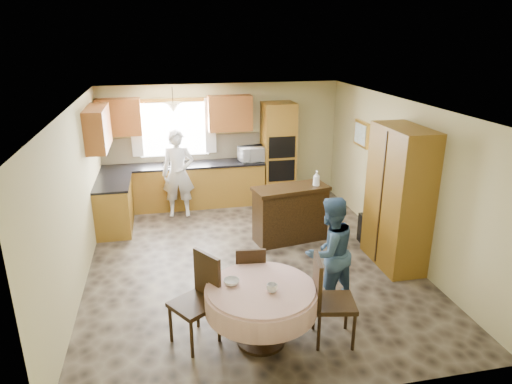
{
  "coord_description": "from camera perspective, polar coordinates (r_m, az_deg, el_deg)",
  "views": [
    {
      "loc": [
        -1.26,
        -6.44,
        3.49
      ],
      "look_at": [
        0.16,
        0.3,
        1.06
      ],
      "focal_mm": 32.0,
      "sensor_mm": 36.0,
      "label": 1
    }
  ],
  "objects": [
    {
      "name": "person_dining",
      "position": [
        6.11,
        9.17,
        -7.4
      ],
      "size": [
        0.89,
        0.79,
        1.52
      ],
      "primitive_type": "imported",
      "rotation": [
        0.0,
        0.0,
        3.48
      ],
      "color": "#365577",
      "rests_on": "floor"
    },
    {
      "name": "base_cab_back",
      "position": [
        9.64,
        -8.87,
        0.72
      ],
      "size": [
        3.3,
        0.6,
        0.88
      ],
      "primitive_type": "cube",
      "color": "#AF7E2E",
      "rests_on": "floor"
    },
    {
      "name": "floor",
      "position": [
        7.43,
        -0.77,
        -8.62
      ],
      "size": [
        5.0,
        6.0,
        0.01
      ],
      "primitive_type": "cube",
      "color": "brown",
      "rests_on": "ground"
    },
    {
      "name": "dining_table",
      "position": [
        5.4,
        0.64,
        -13.3
      ],
      "size": [
        1.3,
        1.3,
        0.74
      ],
      "color": "#32200D",
      "rests_on": "floor"
    },
    {
      "name": "wall_right",
      "position": [
        7.78,
        17.56,
        1.74
      ],
      "size": [
        0.02,
        6.0,
        2.5
      ],
      "primitive_type": "cube",
      "color": "tan",
      "rests_on": "floor"
    },
    {
      "name": "oven_lower",
      "position": [
        9.54,
        3.23,
        2.67
      ],
      "size": [
        0.56,
        0.01,
        0.45
      ],
      "primitive_type": "cube",
      "color": "black",
      "rests_on": "oven_tower"
    },
    {
      "name": "cupboard",
      "position": [
        7.28,
        17.4,
        -0.72
      ],
      "size": [
        0.57,
        1.15,
        2.19
      ],
      "primitive_type": "cube",
      "color": "#AF7E2E",
      "rests_on": "floor"
    },
    {
      "name": "curtain_right",
      "position": [
        9.6,
        -5.73,
        8.25
      ],
      "size": [
        0.22,
        0.02,
        1.15
      ],
      "primitive_type": "cube",
      "color": "white",
      "rests_on": "wall_back"
    },
    {
      "name": "window",
      "position": [
        9.61,
        -10.24,
        7.75
      ],
      "size": [
        1.4,
        0.03,
        1.1
      ],
      "primitive_type": "cube",
      "color": "white",
      "rests_on": "wall_back"
    },
    {
      "name": "wall_front",
      "position": [
        4.29,
        7.11,
        -12.21
      ],
      "size": [
        5.0,
        0.02,
        2.5
      ],
      "primitive_type": "cube",
      "color": "tan",
      "rests_on": "floor"
    },
    {
      "name": "ceiling",
      "position": [
        6.64,
        -0.87,
        10.81
      ],
      "size": [
        5.0,
        6.0,
        0.01
      ],
      "primitive_type": "cube",
      "color": "white",
      "rests_on": "wall_back"
    },
    {
      "name": "chair_left",
      "position": [
        5.48,
        -7.07,
        -12.6
      ],
      "size": [
        0.65,
        0.65,
        1.09
      ],
      "rotation": [
        0.0,
        0.0,
        -0.99
      ],
      "color": "#32200D",
      "rests_on": "floor"
    },
    {
      "name": "oven_tower",
      "position": [
        9.75,
        2.78,
        4.94
      ],
      "size": [
        0.66,
        0.62,
        2.12
      ],
      "primitive_type": "cube",
      "color": "#AF7E2E",
      "rests_on": "floor"
    },
    {
      "name": "bowl_table",
      "position": [
        5.36,
        -3.1,
        -11.16
      ],
      "size": [
        0.23,
        0.23,
        0.06
      ],
      "primitive_type": "imported",
      "rotation": [
        0.0,
        0.0,
        0.27
      ],
      "color": "#B2B2B2",
      "rests_on": "dining_table"
    },
    {
      "name": "wall_cab_left",
      "position": [
        9.44,
        -16.76,
        8.95
      ],
      "size": [
        0.85,
        0.33,
        0.72
      ],
      "primitive_type": "cube",
      "color": "#A65929",
      "rests_on": "wall_back"
    },
    {
      "name": "chair_back",
      "position": [
        6.02,
        -0.73,
        -10.3
      ],
      "size": [
        0.44,
        0.44,
        0.92
      ],
      "rotation": [
        0.0,
        0.0,
        3.02
      ],
      "color": "#32200D",
      "rests_on": "floor"
    },
    {
      "name": "counter_left",
      "position": [
        8.69,
        -17.57,
        1.12
      ],
      "size": [
        0.64,
        1.2,
        0.04
      ],
      "primitive_type": "cube",
      "color": "black",
      "rests_on": "base_cab_left"
    },
    {
      "name": "curtain_left",
      "position": [
        9.56,
        -14.77,
        7.66
      ],
      "size": [
        0.22,
        0.02,
        1.15
      ],
      "primitive_type": "cube",
      "color": "white",
      "rests_on": "wall_back"
    },
    {
      "name": "microwave",
      "position": [
        9.59,
        -0.42,
        4.79
      ],
      "size": [
        0.61,
        0.47,
        0.31
      ],
      "primitive_type": "imported",
      "rotation": [
        0.0,
        0.0,
        0.17
      ],
      "color": "silver",
      "rests_on": "counter_back"
    },
    {
      "name": "wall_cab_side",
      "position": [
        8.46,
        -19.18,
        7.56
      ],
      "size": [
        0.33,
        1.2,
        0.72
      ],
      "primitive_type": "cube",
      "color": "#A65929",
      "rests_on": "wall_left"
    },
    {
      "name": "chair_right",
      "position": [
        5.48,
        8.89,
        -12.7
      ],
      "size": [
        0.55,
        0.55,
        1.08
      ],
      "rotation": [
        0.0,
        0.0,
        1.38
      ],
      "color": "#32200D",
      "rests_on": "floor"
    },
    {
      "name": "pendant",
      "position": [
        9.05,
        -10.31,
        10.38
      ],
      "size": [
        0.36,
        0.36,
        0.18
      ],
      "primitive_type": "cone",
      "rotation": [
        3.14,
        0.0,
        0.0
      ],
      "color": "beige",
      "rests_on": "ceiling"
    },
    {
      "name": "wall_cab_right",
      "position": [
        9.51,
        -3.28,
        9.8
      ],
      "size": [
        0.9,
        0.33,
        0.72
      ],
      "primitive_type": "cube",
      "color": "#A65929",
      "rests_on": "wall_back"
    },
    {
      "name": "backsplash",
      "position": [
        9.72,
        -9.2,
        5.39
      ],
      "size": [
        3.3,
        0.02,
        0.55
      ],
      "primitive_type": "cube",
      "color": "beige",
      "rests_on": "wall_back"
    },
    {
      "name": "cup_table",
      "position": [
        5.2,
        2.02,
        -11.92
      ],
      "size": [
        0.14,
        0.14,
        0.1
      ],
      "primitive_type": "imported",
      "rotation": [
        0.0,
        0.0,
        -0.14
      ],
      "color": "#B2B2B2",
      "rests_on": "dining_table"
    },
    {
      "name": "bowl_sideboard",
      "position": [
        7.76,
        3.01,
        0.3
      ],
      "size": [
        0.3,
        0.3,
        0.06
      ],
      "primitive_type": "imported",
      "rotation": [
        0.0,
        0.0,
        0.43
      ],
      "color": "#B2B2B2",
      "rests_on": "sideboard"
    },
    {
      "name": "wall_left",
      "position": [
        6.93,
        -21.55,
        -0.87
      ],
      "size": [
        0.02,
        6.0,
        2.5
      ],
      "primitive_type": "cube",
      "color": "tan",
      "rests_on": "floor"
    },
    {
      "name": "wall_back",
      "position": [
        9.78,
        -4.23,
        6.1
      ],
      "size": [
        5.0,
        0.02,
        2.5
      ],
      "primitive_type": "cube",
      "color": "tan",
      "rests_on": "floor"
    },
    {
      "name": "base_cab_left",
      "position": [
        8.84,
        -17.28,
        -1.71
      ],
      "size": [
        0.6,
        1.2,
        0.88
      ],
      "primitive_type": "cube",
      "color": "#AF7E2E",
      "rests_on": "floor"
    },
    {
      "name": "framed_picture",
      "position": [
        8.96,
        13.04,
        7.08
      ],
      "size": [
        0.06,
        0.58,
        0.48
      ],
      "color": "gold",
      "rests_on": "wall_right"
    },
    {
      "name": "bottle_sideboard",
      "position": [
        7.9,
        7.56,
        1.53
      ],
      "size": [
        0.13,
        0.13,
        0.32
      ],
      "primitive_type": "imported",
      "rotation": [
        0.0,
        0.0,
        -0.02
      ],
      "color": "silver",
      "rests_on": "sideboard"
    },
    {
      "name": "oven_upper",
      "position": [
        9.41,
        3.28,
        5.59
      ],
      "size": [
        0.56,
        0.01,
        0.45
      ],
      "primitive_type": "cube",
      "color": "black",
      "rests_on": "oven_tower"
    },
    {
      "name": "sideboard",
      "position": [
        7.99,
        4.29,
        -2.94
      ],
      "size": [
        1.37,
        0.75,
        0.93
      ],
      "primitive_type": "cube",
      "rotation": [
        0.0,
        0.0,
        0.17
      ],
      "color": "#32200D",
      "rests_on": "floor"
    },
    {
      "name": "space_heater",
      "position": [
        8.22,
        14.08,
        -4.41
      ],
      "size": [
        0.38,
        0.28,
        0.51
      ],
      "primitive_type": "cube",
      "rotation": [
        0.0,
        0.0,
        -0.05
      ],
      "color": "black",
      "rests_on": "floor"
    },
    {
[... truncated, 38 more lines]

